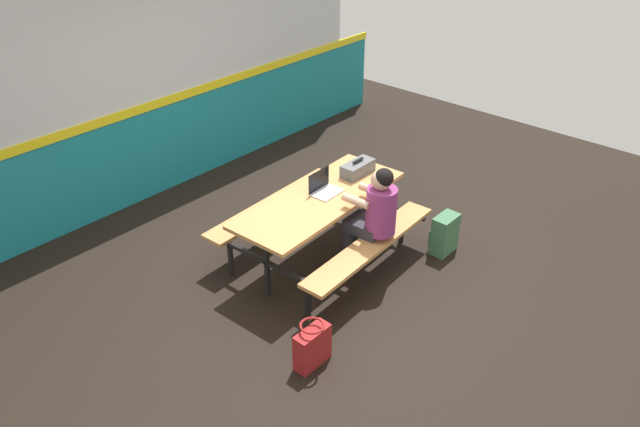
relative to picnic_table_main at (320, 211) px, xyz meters
The scene contains 8 objects.
ground_plane 0.60m from the picnic_table_main, behind, with size 10.00×10.00×0.02m, color black.
accent_backdrop 2.61m from the picnic_table_main, 93.14° to the left, with size 8.00×0.14×2.60m.
picnic_table_main is the anchor object (origin of this frame).
student_nearer 0.59m from the picnic_table_main, 71.54° to the right, with size 0.37×0.53×1.21m.
laptop_silver 0.24m from the picnic_table_main, 21.24° to the left, with size 0.33×0.24×0.22m.
toolbox_grey 0.69m from the picnic_table_main, ahead, with size 0.40×0.18×0.18m.
backpack_dark 1.38m from the picnic_table_main, 43.09° to the right, with size 0.30×0.22×0.44m.
tote_bag_bright 1.60m from the picnic_table_main, 140.78° to the right, with size 0.34×0.21×0.43m.
Camera 1 is at (-3.87, -3.56, 3.82)m, focal length 34.45 mm.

